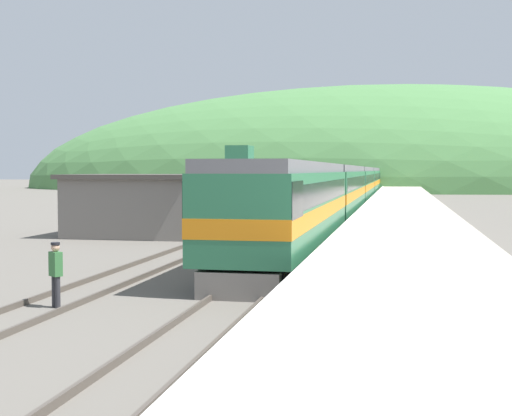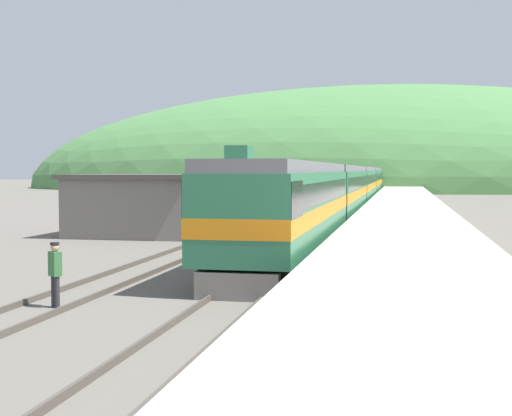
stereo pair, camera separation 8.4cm
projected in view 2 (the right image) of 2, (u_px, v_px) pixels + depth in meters
track_main at (356, 206)px, 69.52m from camera, size 1.52×180.00×0.16m
track_siding at (309, 205)px, 70.44m from camera, size 1.52×180.00×0.16m
platform at (405, 213)px, 49.00m from camera, size 5.56×140.00×1.16m
distant_hills at (378, 189)px, 136.39m from camera, size 141.63×63.73×39.09m
station_shed at (141, 205)px, 38.69m from camera, size 7.21×6.22×3.32m
express_train_lead_car at (289, 206)px, 28.15m from camera, size 3.03×19.03×4.21m
carriage_second at (337, 191)px, 49.03m from camera, size 3.02×21.43×3.85m
carriage_third at (357, 185)px, 70.86m from camera, size 3.02×21.43×3.85m
carriage_fourth at (368, 181)px, 92.69m from camera, size 3.02×21.43×3.85m
carriage_fifth at (374, 179)px, 114.52m from camera, size 3.02×21.43×3.85m
siding_train at (285, 192)px, 55.63m from camera, size 2.90×28.41×3.56m
track_worker at (55, 271)px, 18.35m from camera, size 0.42×0.39×1.69m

